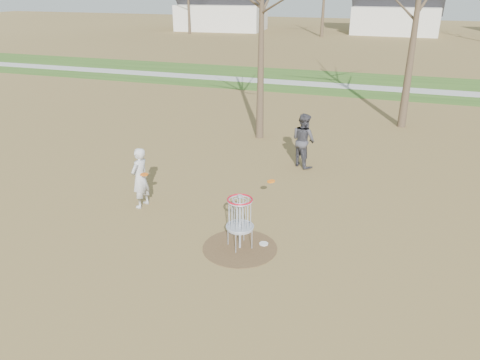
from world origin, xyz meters
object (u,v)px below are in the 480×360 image
disc_golf_basket (240,214)px  player_throwing (303,140)px  player_standing (140,178)px  disc_grounded (264,244)px

disc_golf_basket → player_throwing: bearing=86.9°
player_throwing → player_standing: bearing=87.8°
disc_grounded → disc_golf_basket: disc_golf_basket is taller
player_throwing → disc_grounded: player_throwing is taller
player_standing → player_throwing: player_throwing is taller
player_standing → disc_grounded: (3.86, -0.94, -0.85)m
player_standing → disc_golf_basket: player_standing is taller
player_standing → disc_golf_basket: (3.36, -1.28, 0.05)m
disc_grounded → disc_golf_basket: size_ratio=0.16×
player_standing → disc_grounded: size_ratio=7.88×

